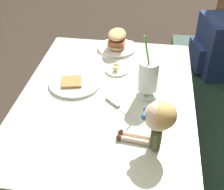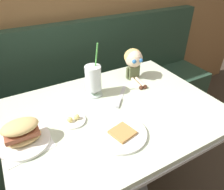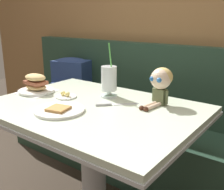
% 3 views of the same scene
% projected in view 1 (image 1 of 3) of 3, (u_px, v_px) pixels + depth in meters
% --- Properties ---
extents(ground_plane, '(8.00, 8.00, 0.00)m').
position_uv_depth(ground_plane, '(79.00, 189.00, 1.89)').
color(ground_plane, '#382D23').
extents(diner_table, '(1.11, 0.81, 0.74)m').
position_uv_depth(diner_table, '(107.00, 127.00, 1.55)').
color(diner_table, beige).
rests_on(diner_table, ground).
extents(toast_plate, '(0.25, 0.25, 0.03)m').
position_uv_depth(toast_plate, '(75.00, 83.00, 1.50)').
color(toast_plate, white).
rests_on(toast_plate, diner_table).
extents(milkshake_glass, '(0.10, 0.10, 0.31)m').
position_uv_depth(milkshake_glass, '(148.00, 78.00, 1.37)').
color(milkshake_glass, silver).
rests_on(milkshake_glass, diner_table).
extents(sandwich_plate, '(0.23, 0.23, 0.12)m').
position_uv_depth(sandwich_plate, '(117.00, 42.00, 1.76)').
color(sandwich_plate, white).
rests_on(sandwich_plate, diner_table).
extents(butter_saucer, '(0.12, 0.12, 0.04)m').
position_uv_depth(butter_saucer, '(117.00, 69.00, 1.59)').
color(butter_saucer, white).
rests_on(butter_saucer, diner_table).
extents(butter_knife, '(0.17, 0.19, 0.01)m').
position_uv_depth(butter_knife, '(118.00, 106.00, 1.36)').
color(butter_knife, silver).
rests_on(butter_knife, diner_table).
extents(seated_doll, '(0.12, 0.22, 0.20)m').
position_uv_depth(seated_doll, '(159.00, 119.00, 1.11)').
color(seated_doll, '#5B6642').
rests_on(seated_doll, diner_table).
extents(backpack, '(0.34, 0.30, 0.41)m').
position_uv_depth(backpack, '(216.00, 44.00, 2.01)').
color(backpack, navy).
rests_on(backpack, booth_bench).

